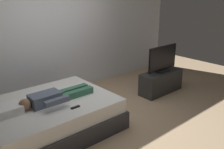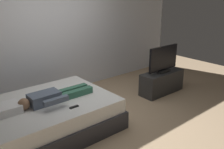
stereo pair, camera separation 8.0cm
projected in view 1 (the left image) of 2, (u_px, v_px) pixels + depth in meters
The scene contains 8 objects.
ground_plane at pixel (103, 120), 4.48m from camera, with size 10.00×10.00×0.00m, color tan.
back_wall at pixel (67, 30), 5.51m from camera, with size 6.40×0.10×2.80m, color silver.
bed at pixel (51, 116), 4.08m from camera, with size 2.07×1.62×0.54m.
pillow at pixel (4, 111), 3.53m from camera, with size 0.48×0.34×0.12m, color white.
person at pixel (53, 97), 3.93m from camera, with size 1.26×0.46×0.18m.
remote at pixel (75, 107), 3.75m from camera, with size 0.15×0.04×0.02m, color black.
tv_stand at pixel (161, 82), 5.65m from camera, with size 1.10×0.40×0.50m, color #2D2D2D.
tv at pixel (162, 59), 5.47m from camera, with size 0.88×0.20×0.59m.
Camera 1 is at (-2.48, -3.11, 2.24)m, focal length 39.41 mm.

